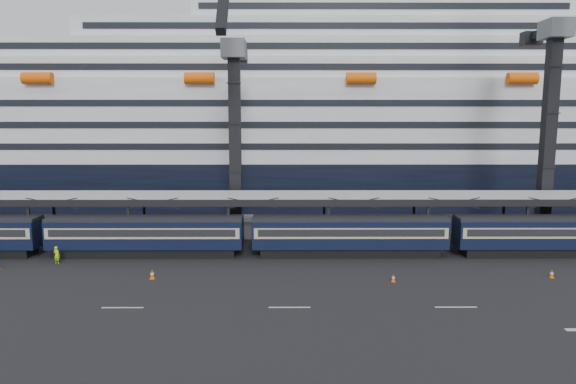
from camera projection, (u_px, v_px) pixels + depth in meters
name	position (u px, v px, depth m)	size (l,w,h in m)	color
ground	(464.00, 289.00, 40.88)	(260.00, 260.00, 0.00)	black
train	(383.00, 234.00, 50.43)	(133.05, 3.00, 4.05)	black
canopy	(421.00, 197.00, 53.97)	(130.00, 6.25, 5.53)	gray
cruise_ship	(366.00, 125.00, 84.60)	(214.09, 28.84, 34.00)	black
crane_dark_near	(235.00, 132.00, 57.47)	(4.50, 17.75, 35.08)	#4B4D53
crane_dark_mid	(551.00, 119.00, 56.41)	(4.50, 18.24, 39.64)	#4B4D53
worker	(57.00, 255.00, 47.80)	(0.61, 0.40, 1.67)	#AFEC0C
traffic_cone_c	(152.00, 274.00, 43.35)	(0.41, 0.41, 0.83)	#F55907
traffic_cone_d	(393.00, 278.00, 42.58)	(0.34, 0.34, 0.69)	#F55907
traffic_cone_e	(552.00, 274.00, 43.63)	(0.37, 0.37, 0.74)	#F55907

